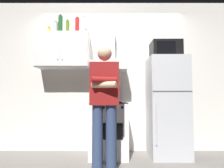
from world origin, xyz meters
The scene contains 14 objects.
ground_plane centered at (0.00, 0.00, 0.00)m, with size 7.00×7.00×0.00m, color slate.
back_wall_tiled centered at (0.00, 0.60, 1.35)m, with size 4.80×0.10×2.70m, color silver.
upper_cabinet centered at (-0.85, 0.37, 1.75)m, with size 0.90×0.37×0.60m.
stove_oven centered at (-0.05, 0.25, 0.43)m, with size 0.60×0.62×0.87m.
range_hood centered at (-0.05, 0.38, 1.60)m, with size 0.60×0.44×0.75m.
refrigerator centered at (0.90, 0.25, 0.80)m, with size 0.60×0.62×1.60m.
microwave centered at (0.90, 0.27, 1.74)m, with size 0.48×0.37×0.28m.
person_standing centered at (-0.10, -0.36, 0.90)m, with size 0.38×0.33×1.64m.
bottle_soda_red centered at (-0.60, 0.34, 2.19)m, with size 0.07×0.07×0.29m.
bottle_olive_oil centered at (-0.78, 0.39, 2.17)m, with size 0.07×0.07×0.26m.
bottle_spice_jar centered at (-1.11, 0.38, 2.11)m, with size 0.06×0.06×0.13m.
bottle_wine_green centered at (-0.90, 0.35, 2.21)m, with size 0.08×0.08×0.34m.
bottle_vodka_clear centered at (-0.51, 0.41, 2.21)m, with size 0.07×0.07×0.34m.
bottle_canister_steel centered at (-1.00, 0.39, 2.16)m, with size 0.09×0.09×0.24m.
Camera 1 is at (-0.00, -2.83, 0.97)m, focal length 30.04 mm.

